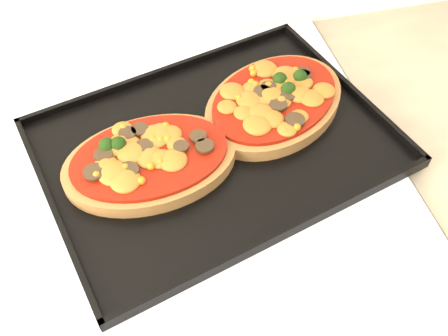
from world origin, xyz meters
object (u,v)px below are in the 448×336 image
object	(u,v)px
stove	(206,290)
pizza_right	(274,101)
baking_tray	(216,142)
pizza_left	(150,159)

from	to	relation	value
stove	pizza_right	world-z (taller)	pizza_right
stove	pizza_right	size ratio (longest dim) A/B	3.60
baking_tray	stove	bearing A→B (deg)	-169.71
stove	pizza_right	distance (m)	0.51
pizza_left	stove	bearing A→B (deg)	6.03
pizza_left	pizza_right	world-z (taller)	same
pizza_right	pizza_left	bearing A→B (deg)	-161.29
baking_tray	pizza_left	xyz separation A→B (m)	(-0.10, -0.02, 0.02)
stove	baking_tray	xyz separation A→B (m)	(0.03, 0.02, 0.47)
stove	pizza_left	bearing A→B (deg)	-173.97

